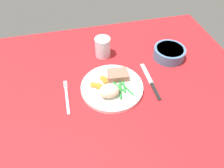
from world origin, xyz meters
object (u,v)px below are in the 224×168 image
object	(u,v)px
water_glass	(103,48)
dinner_plate	(112,87)
meat_portion	(118,75)
fork	(67,97)
knife	(151,82)
salad_bowl	(169,52)

from	to	relation	value
water_glass	dinner_plate	bearing A→B (deg)	-91.99
meat_portion	fork	world-z (taller)	meat_portion
meat_portion	knife	size ratio (longest dim) A/B	0.39
fork	salad_bowl	world-z (taller)	salad_bowl
fork	meat_portion	bearing A→B (deg)	15.05
meat_portion	water_glass	bearing A→B (deg)	98.45
fork	water_glass	world-z (taller)	water_glass
knife	salad_bowl	xyz separation A→B (cm)	(13.32, 12.89, 2.57)
meat_portion	water_glass	world-z (taller)	water_glass
meat_portion	fork	xyz separation A→B (cm)	(-21.03, -4.09, -2.81)
dinner_plate	fork	bearing A→B (deg)	-179.17
water_glass	salad_bowl	world-z (taller)	water_glass
dinner_plate	salad_bowl	xyz separation A→B (cm)	(29.40, 12.60, 1.97)
knife	salad_bowl	distance (cm)	18.71
fork	knife	bearing A→B (deg)	3.99
salad_bowl	knife	bearing A→B (deg)	-135.95
fork	salad_bowl	distance (cm)	48.93
fork	knife	size ratio (longest dim) A/B	0.81
dinner_plate	meat_portion	size ratio (longest dim) A/B	3.06
knife	water_glass	size ratio (longest dim) A/B	2.30
meat_portion	knife	bearing A→B (deg)	-17.86
dinner_plate	fork	xyz separation A→B (cm)	(-17.74, -0.26, -0.60)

